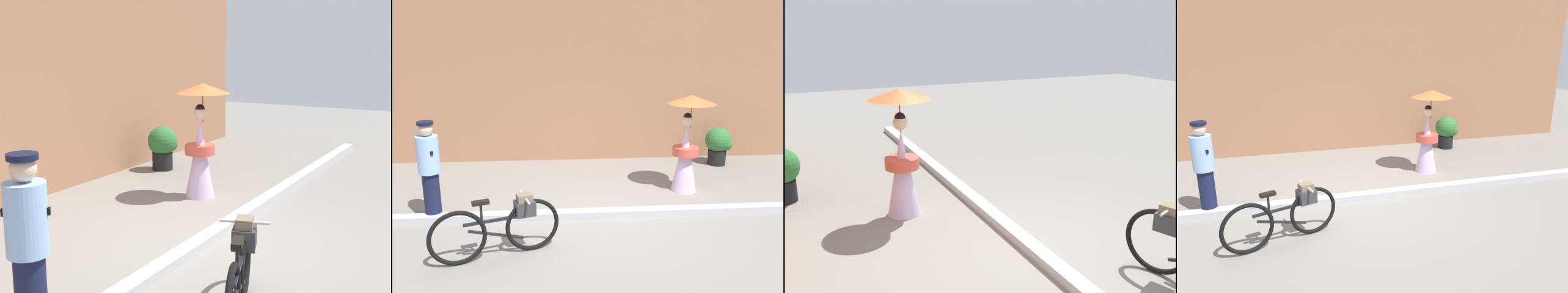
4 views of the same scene
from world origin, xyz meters
The scene contains 7 objects.
ground_plane centered at (0.00, 0.00, 0.00)m, with size 30.00×30.00×0.00m, color gray.
building_wall centered at (0.00, 3.51, 2.09)m, with size 14.00×0.40×4.18m, color #9E6B4C.
sidewalk_curb centered at (0.00, 0.00, 0.06)m, with size 14.00×0.20×0.12m, color #B2B2B7.
bicycle_near_officer centered at (-1.46, -1.15, 0.44)m, with size 1.68×0.68×0.85m.
person_officer centered at (-2.72, 0.13, 0.86)m, with size 0.34×0.34×1.63m.
person_with_parasol centered at (1.74, 1.08, 0.97)m, with size 0.88×0.88×1.85m.
potted_plant_by_door centered at (3.01, 2.66, 0.49)m, with size 0.59×0.58×0.87m.
Camera 4 is at (-1.55, -6.20, 2.94)m, focal length 33.75 mm.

